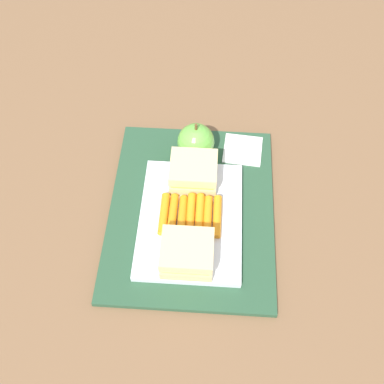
% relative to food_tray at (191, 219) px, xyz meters
% --- Properties ---
extents(ground_plane, '(2.40, 2.40, 0.00)m').
position_rel_food_tray_xyz_m(ground_plane, '(0.03, 0.00, -0.02)').
color(ground_plane, brown).
extents(lunchbag_mat, '(0.36, 0.28, 0.01)m').
position_rel_food_tray_xyz_m(lunchbag_mat, '(0.03, 0.00, -0.01)').
color(lunchbag_mat, '#284C33').
rests_on(lunchbag_mat, ground_plane).
extents(food_tray, '(0.23, 0.17, 0.01)m').
position_rel_food_tray_xyz_m(food_tray, '(0.00, 0.00, 0.00)').
color(food_tray, white).
rests_on(food_tray, lunchbag_mat).
extents(sandwich_half_left, '(0.07, 0.08, 0.04)m').
position_rel_food_tray_xyz_m(sandwich_half_left, '(-0.08, 0.00, 0.03)').
color(sandwich_half_left, '#DBC189').
rests_on(sandwich_half_left, food_tray).
extents(sandwich_half_right, '(0.07, 0.08, 0.04)m').
position_rel_food_tray_xyz_m(sandwich_half_right, '(0.08, 0.00, 0.03)').
color(sandwich_half_right, '#DBC189').
rests_on(sandwich_half_right, food_tray).
extents(carrot_sticks_bundle, '(0.08, 0.10, 0.02)m').
position_rel_food_tray_xyz_m(carrot_sticks_bundle, '(0.00, 0.00, 0.01)').
color(carrot_sticks_bundle, orange).
rests_on(carrot_sticks_bundle, food_tray).
extents(apple, '(0.07, 0.07, 0.08)m').
position_rel_food_tray_xyz_m(apple, '(0.15, 0.00, 0.03)').
color(apple, '#66B742').
rests_on(apple, lunchbag_mat).
extents(paper_napkin, '(0.08, 0.08, 0.00)m').
position_rel_food_tray_xyz_m(paper_napkin, '(0.16, -0.09, -0.00)').
color(paper_napkin, white).
rests_on(paper_napkin, lunchbag_mat).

